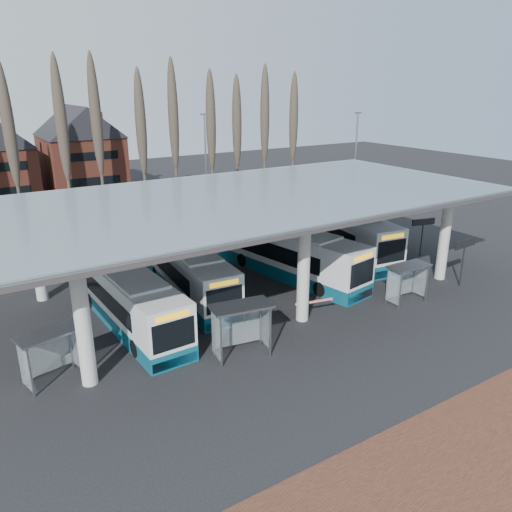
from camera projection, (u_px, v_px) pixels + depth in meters
ground at (330, 337)px, 26.61m from camera, size 140.00×140.00×0.00m
station_canopy at (251, 204)px, 31.14m from camera, size 32.00×16.00×6.34m
poplar_row at (120, 126)px, 50.08m from camera, size 45.10×1.10×14.50m
lamp_post_b at (206, 165)px, 48.66m from camera, size 0.80×0.16×10.17m
lamp_post_c at (355, 161)px, 50.97m from camera, size 0.80×0.16×10.17m
bus_0 at (128, 298)px, 27.72m from camera, size 2.92×11.65×3.21m
bus_1 at (187, 271)px, 31.83m from camera, size 3.33×11.56×3.17m
bus_2 at (288, 253)px, 34.78m from camera, size 4.71×12.62×3.43m
bus_3 at (338, 232)px, 39.66m from camera, size 4.29×13.04×3.56m
shelter_0 at (48, 345)px, 22.13m from camera, size 2.89×1.88×2.47m
shelter_1 at (240, 318)px, 24.27m from camera, size 3.16×1.94×2.75m
shelter_2 at (406, 275)px, 30.35m from camera, size 2.69×1.41×2.46m
info_sign_0 at (465, 247)px, 32.53m from camera, size 2.18×0.26×3.25m
info_sign_1 at (423, 225)px, 38.50m from camera, size 1.97×0.59×2.99m
barrier at (313, 302)px, 28.63m from camera, size 2.32×0.87×1.17m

